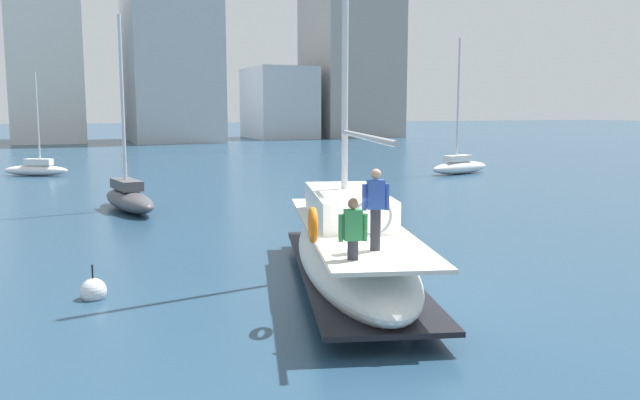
{
  "coord_description": "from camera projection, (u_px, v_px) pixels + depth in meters",
  "views": [
    {
      "loc": [
        -6.23,
        -12.22,
        4.16
      ],
      "look_at": [
        0.11,
        3.56,
        1.8
      ],
      "focal_mm": 36.69,
      "sensor_mm": 36.0,
      "label": 1
    }
  ],
  "objects": [
    {
      "name": "ground_plane",
      "position": [
        377.0,
        304.0,
        14.1
      ],
      "size": [
        400.0,
        400.0,
        0.0
      ],
      "primitive_type": "plane",
      "color": "navy"
    },
    {
      "name": "moored_cutter_left",
      "position": [
        129.0,
        197.0,
        26.97
      ],
      "size": [
        2.18,
        5.54,
        7.97
      ],
      "color": "#4C4C51",
      "rests_on": "ground"
    },
    {
      "name": "moored_sloop_near",
      "position": [
        36.0,
        168.0,
        41.31
      ],
      "size": [
        4.18,
        2.69,
        6.46
      ],
      "color": "white",
      "rests_on": "ground"
    },
    {
      "name": "mooring_buoy",
      "position": [
        93.0,
        291.0,
        14.46
      ],
      "size": [
        0.57,
        0.57,
        0.89
      ],
      "color": "silver",
      "rests_on": "ground"
    },
    {
      "name": "main_sailboat",
      "position": [
        351.0,
        248.0,
        15.52
      ],
      "size": [
        4.9,
        9.89,
        11.7
      ],
      "color": "white",
      "rests_on": "ground"
    },
    {
      "name": "moored_catamaran",
      "position": [
        460.0,
        165.0,
        42.55
      ],
      "size": [
        5.19,
        2.52,
        8.65
      ],
      "color": "silver",
      "rests_on": "ground"
    },
    {
      "name": "waterfront_buildings",
      "position": [
        93.0,
        49.0,
        84.71
      ],
      "size": [
        84.42,
        22.55,
        27.15
      ],
      "color": "beige",
      "rests_on": "ground"
    }
  ]
}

